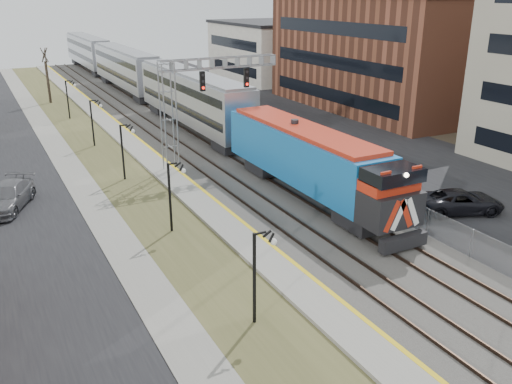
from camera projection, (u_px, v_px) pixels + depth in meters
street_west at (3, 168)px, 41.09m from camera, size 7.00×120.00×0.04m
sidewalk at (65, 160)px, 43.04m from camera, size 2.00×120.00×0.08m
grass_median at (103, 155)px, 44.34m from camera, size 4.00×120.00×0.06m
platform at (138, 149)px, 45.62m from camera, size 2.00×120.00×0.24m
ballast_bed at (194, 142)px, 47.80m from camera, size 8.00×120.00×0.20m
parking_lot at (308, 128)px, 53.04m from camera, size 16.00×120.00×0.04m
platform_edge at (148, 146)px, 45.95m from camera, size 0.24×120.00×0.01m
track_near at (172, 143)px, 46.87m from camera, size 1.58×120.00×0.15m
track_far at (209, 138)px, 48.39m from camera, size 1.58×120.00×0.15m
train at (144, 79)px, 63.51m from camera, size 3.00×85.85×5.33m
signal_gantry at (190, 95)px, 38.85m from camera, size 9.00×1.07×8.15m
lampposts at (168, 197)px, 29.78m from camera, size 0.14×62.14×4.00m
fence at (236, 129)px, 49.38m from camera, size 0.04×120.00×1.60m
buildings_east at (450, 59)px, 53.76m from camera, size 16.00×76.00×15.00m
car_lot_c at (461, 202)px, 32.61m from camera, size 5.50×4.02×1.39m
car_lot_d at (310, 139)px, 46.46m from camera, size 5.27×3.05×1.44m
car_lot_e at (297, 135)px, 47.51m from camera, size 4.39×2.03×1.46m
car_lot_f at (260, 113)px, 56.35m from camera, size 4.67×3.14×1.46m
car_street_b at (7, 197)px, 33.17m from camera, size 4.16×5.72×1.54m
car_lot_g at (228, 109)px, 58.10m from camera, size 5.52×3.87×1.40m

